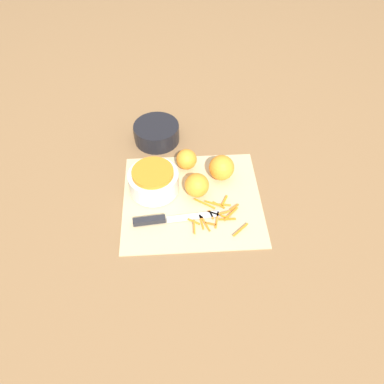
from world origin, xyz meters
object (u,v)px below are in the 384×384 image
bowl_speckled (154,180)px  bowl_dark (157,133)px  orange_left (222,168)px  orange_right (186,159)px  knife (161,219)px  orange_back (197,185)px

bowl_speckled → bowl_dark: size_ratio=0.98×
orange_left → orange_right: bearing=154.8°
knife → orange_back: (0.11, 0.10, 0.03)m
bowl_speckled → bowl_dark: bowl_speckled is taller
knife → orange_right: (0.09, 0.22, 0.03)m
bowl_dark → orange_back: size_ratio=2.11×
orange_back → orange_left: bearing=39.2°
knife → orange_left: (0.19, 0.16, 0.03)m
bowl_speckled → orange_left: size_ratio=1.91×
bowl_dark → knife: bowl_dark is taller
bowl_speckled → orange_left: (0.21, 0.04, 0.00)m
orange_left → orange_right: orange_left is taller
orange_right → orange_back: bearing=-77.8°
orange_right → orange_back: size_ratio=0.90×
knife → bowl_speckled: bearing=93.0°
bowl_dark → knife: 0.36m
bowl_speckled → orange_right: size_ratio=2.29×
knife → orange_back: size_ratio=3.40×
bowl_dark → orange_back: (0.12, -0.26, 0.01)m
bowl_speckled → orange_back: bowl_speckled is taller
orange_left → orange_back: bearing=-140.8°
knife → orange_right: bearing=62.9°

